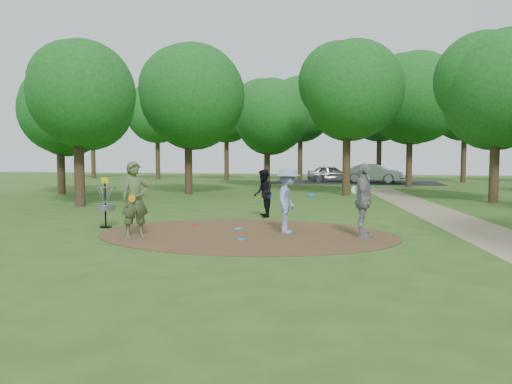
# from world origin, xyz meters

# --- Properties ---
(ground) EXTENTS (100.00, 100.00, 0.00)m
(ground) POSITION_xyz_m (0.00, 0.00, 0.00)
(ground) COLOR #2D5119
(ground) RESTS_ON ground
(dirt_clearing) EXTENTS (8.40, 8.40, 0.02)m
(dirt_clearing) POSITION_xyz_m (0.00, 0.00, 0.01)
(dirt_clearing) COLOR #47301C
(dirt_clearing) RESTS_ON ground
(footpath) EXTENTS (7.55, 39.89, 0.01)m
(footpath) POSITION_xyz_m (6.50, 2.00, 0.01)
(footpath) COLOR #8C7A5B
(footpath) RESTS_ON ground
(parking_lot) EXTENTS (14.00, 8.00, 0.01)m
(parking_lot) POSITION_xyz_m (2.00, 30.00, 0.00)
(parking_lot) COLOR black
(parking_lot) RESTS_ON ground
(player_observer_with_disc) EXTENTS (0.87, 0.86, 2.03)m
(player_observer_with_disc) POSITION_xyz_m (-2.75, -1.21, 1.02)
(player_observer_with_disc) COLOR #4A5C35
(player_observer_with_disc) RESTS_ON ground
(player_throwing_with_disc) EXTENTS (1.12, 1.22, 1.87)m
(player_throwing_with_disc) POSITION_xyz_m (1.10, 0.45, 0.94)
(player_throwing_with_disc) COLOR #7D95BB
(player_throwing_with_disc) RESTS_ON ground
(player_walking_with_disc) EXTENTS (0.86, 0.98, 1.71)m
(player_walking_with_disc) POSITION_xyz_m (-0.37, 3.97, 0.86)
(player_walking_with_disc) COLOR black
(player_walking_with_disc) RESTS_ON ground
(player_waiting_with_disc) EXTENTS (0.57, 1.17, 1.99)m
(player_waiting_with_disc) POSITION_xyz_m (3.18, 0.17, 0.99)
(player_waiting_with_disc) COLOR gray
(player_waiting_with_disc) RESTS_ON ground
(disc_ground_cyan) EXTENTS (0.22, 0.22, 0.02)m
(disc_ground_cyan) POSITION_xyz_m (-0.46, 0.83, 0.03)
(disc_ground_cyan) COLOR #18C4BC
(disc_ground_cyan) RESTS_ON dirt_clearing
(disc_ground_blue) EXTENTS (0.22, 0.22, 0.02)m
(disc_ground_blue) POSITION_xyz_m (0.12, -1.00, 0.03)
(disc_ground_blue) COLOR #0D87E9
(disc_ground_blue) RESTS_ON dirt_clearing
(disc_ground_red) EXTENTS (0.22, 0.22, 0.02)m
(disc_ground_red) POSITION_xyz_m (-1.98, 1.34, 0.03)
(disc_ground_red) COLOR #B61212
(disc_ground_red) RESTS_ON dirt_clearing
(car_left) EXTENTS (4.48, 2.48, 1.44)m
(car_left) POSITION_xyz_m (-0.05, 30.54, 0.72)
(car_left) COLOR #9B9BA2
(car_left) RESTS_ON ground
(car_right) EXTENTS (5.03, 2.71, 1.57)m
(car_right) POSITION_xyz_m (3.59, 29.79, 0.79)
(car_right) COLOR #B5BBBE
(car_right) RESTS_ON ground
(disc_golf_basket) EXTENTS (0.63, 0.63, 1.54)m
(disc_golf_basket) POSITION_xyz_m (-4.50, 0.30, 0.87)
(disc_golf_basket) COLOR black
(disc_golf_basket) RESTS_ON ground
(tree_ring) EXTENTS (37.63, 45.39, 9.38)m
(tree_ring) POSITION_xyz_m (3.64, 9.98, 5.32)
(tree_ring) COLOR #332316
(tree_ring) RESTS_ON ground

